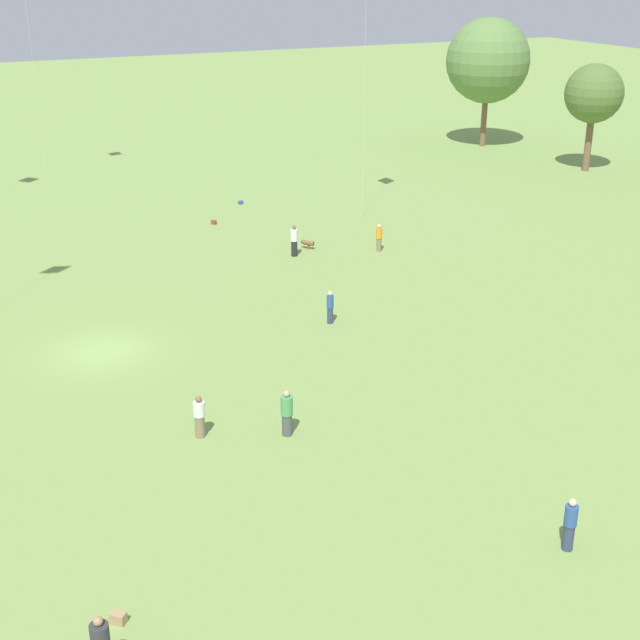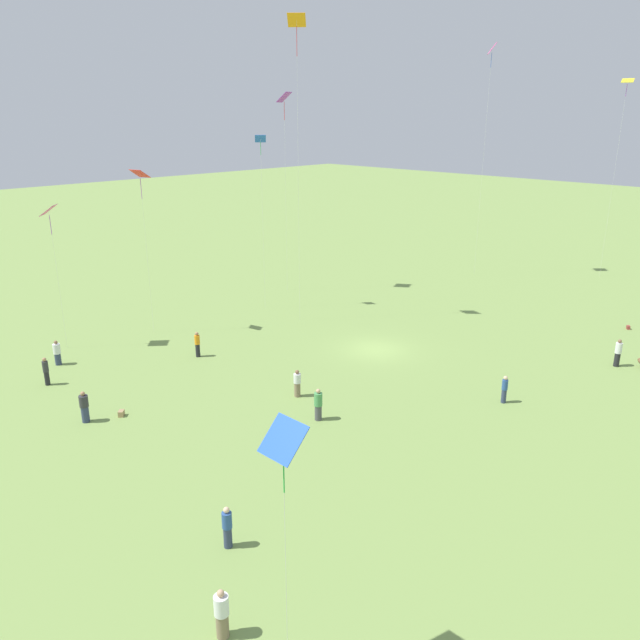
{
  "view_description": "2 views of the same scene",
  "coord_description": "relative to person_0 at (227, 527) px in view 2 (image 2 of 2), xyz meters",
  "views": [
    {
      "loc": [
        36.9,
        -6.56,
        16.51
      ],
      "look_at": [
        10.7,
        5.72,
        4.54
      ],
      "focal_mm": 50.0,
      "sensor_mm": 36.0,
      "label": 1
    },
    {
      "loc": [
        31.86,
        25.98,
        15.81
      ],
      "look_at": [
        10.69,
        5.07,
        5.92
      ],
      "focal_mm": 35.0,
      "sensor_mm": 36.0,
      "label": 2
    }
  ],
  "objects": [
    {
      "name": "person_7",
      "position": [
        -3.3,
        -22.63,
        -0.06
      ],
      "size": [
        0.5,
        0.5,
        1.69
      ],
      "rotation": [
        0.0,
        0.0,
        3.07
      ],
      "color": "#333D5B",
      "rests_on": "ground_plane"
    },
    {
      "name": "person_1",
      "position": [
        -28.95,
        3.74,
        0.05
      ],
      "size": [
        0.59,
        0.59,
        1.86
      ],
      "rotation": [
        0.0,
        0.0,
        3.85
      ],
      "color": "#232328",
      "rests_on": "ground_plane"
    },
    {
      "name": "kite_3",
      "position": [
        -26.37,
        -25.42,
        15.69
      ],
      "size": [
        1.56,
        1.4,
        17.53
      ],
      "rotation": [
        0.0,
        0.0,
        5.9
      ],
      "color": "purple",
      "rests_on": "ground_plane"
    },
    {
      "name": "kite_0",
      "position": [
        2.11,
        5.68,
        6.68
      ],
      "size": [
        0.85,
        1.18,
        8.15
      ],
      "rotation": [
        0.0,
        0.0,
        0.79
      ],
      "color": "blue",
      "rests_on": "ground_plane"
    },
    {
      "name": "person_9",
      "position": [
        -9.83,
        -4.89,
        0.01
      ],
      "size": [
        0.61,
        0.61,
        1.82
      ],
      "rotation": [
        0.0,
        0.0,
        5.24
      ],
      "color": "#4C4C51",
      "rests_on": "ground_plane"
    },
    {
      "name": "person_6",
      "position": [
        -18.81,
        1.19,
        -0.04
      ],
      "size": [
        0.47,
        0.47,
        1.65
      ],
      "rotation": [
        0.0,
        0.0,
        2.47
      ],
      "color": "#333D5B",
      "rests_on": "ground_plane"
    },
    {
      "name": "person_8",
      "position": [
        2.76,
        3.34,
        -0.0
      ],
      "size": [
        0.67,
        0.67,
        1.8
      ],
      "rotation": [
        0.0,
        0.0,
        0.88
      ],
      "color": "#847056",
      "rests_on": "ground_plane"
    },
    {
      "name": "kite_2",
      "position": [
        -21.24,
        -22.62,
        12.31
      ],
      "size": [
        1.07,
        1.05,
        14.19
      ],
      "rotation": [
        0.0,
        0.0,
        4.8
      ],
      "color": "blue",
      "rests_on": "ground_plane"
    },
    {
      "name": "kite_5",
      "position": [
        -5.09,
        -25.33,
        8.6
      ],
      "size": [
        1.48,
        1.5,
        10.07
      ],
      "rotation": [
        0.0,
        0.0,
        0.07
      ],
      "color": "#E54C99",
      "rests_on": "ground_plane"
    },
    {
      "name": "person_0",
      "position": [
        0.0,
        0.0,
        0.0
      ],
      "size": [
        0.55,
        0.55,
        1.77
      ],
      "rotation": [
        0.0,
        0.0,
        3.94
      ],
      "color": "#333D5B",
      "rests_on": "ground_plane"
    },
    {
      "name": "kite_1",
      "position": [
        -11.16,
        -23.82,
        10.55
      ],
      "size": [
        1.21,
        1.32,
        12.09
      ],
      "rotation": [
        0.0,
        0.0,
        4.17
      ],
      "color": "red",
      "rests_on": "ground_plane"
    },
    {
      "name": "kite_8",
      "position": [
        -52.36,
        -6.59,
        16.95
      ],
      "size": [
        1.22,
        1.27,
        18.9
      ],
      "rotation": [
        0.0,
        0.0,
        1.04
      ],
      "color": "yellow",
      "rests_on": "ground_plane"
    },
    {
      "name": "kite_4",
      "position": [
        -44.02,
        -16.12,
        19.74
      ],
      "size": [
        1.4,
        1.31,
        21.99
      ],
      "rotation": [
        0.0,
        0.0,
        6.15
      ],
      "color": "#E54C99",
      "rests_on": "ground_plane"
    },
    {
      "name": "kite_7",
      "position": [
        -21.05,
        -18.13,
        20.22
      ],
      "size": [
        1.61,
        1.63,
        22.36
      ],
      "rotation": [
        0.0,
        0.0,
        4.67
      ],
      "color": "orange",
      "rests_on": "ground_plane"
    },
    {
      "name": "person_2",
      "position": [
        -11.06,
        -7.84,
        -0.07
      ],
      "size": [
        0.57,
        0.57,
        1.66
      ],
      "rotation": [
        0.0,
        0.0,
        1.14
      ],
      "color": "#847056",
      "rests_on": "ground_plane"
    },
    {
      "name": "ground_plane",
      "position": [
        -20.14,
        -9.45,
        -0.88
      ],
      "size": [
        240.0,
        240.0,
        0.0
      ],
      "primitive_type": "plane",
      "color": "#7A994C"
    },
    {
      "name": "picnic_bag_1",
      "position": [
        -2.54,
        -12.9,
        -0.72
      ],
      "size": [
        0.49,
        0.49,
        0.32
      ],
      "rotation": [
        0.0,
        0.0,
        0.81
      ],
      "color": "#A58459",
      "rests_on": "ground_plane"
    },
    {
      "name": "picnic_bag_2",
      "position": [
        -37.21,
        1.58,
        -0.74
      ],
      "size": [
        0.39,
        0.36,
        0.28
      ],
      "rotation": [
        0.0,
        0.0,
        0.6
      ],
      "color": "#933833",
      "rests_on": "ground_plane"
    },
    {
      "name": "person_4",
      "position": [
        -0.87,
        -13.64,
        -0.01
      ],
      "size": [
        0.63,
        0.63,
        1.78
      ],
      "rotation": [
        0.0,
        0.0,
        4.27
      ],
      "color": "#333D5B",
      "rests_on": "ground_plane"
    },
    {
      "name": "person_3",
      "position": [
        -1.43,
        -19.9,
        0.02
      ],
      "size": [
        0.45,
        0.45,
        1.79
      ],
      "rotation": [
        0.0,
        0.0,
        1.92
      ],
      "color": "#232328",
      "rests_on": "ground_plane"
    },
    {
      "name": "person_10",
      "position": [
        -10.62,
        -17.25,
        0.02
      ],
      "size": [
        0.5,
        0.5,
        1.78
      ],
      "rotation": [
        0.0,
        0.0,
        3.98
      ],
      "color": "#232328",
      "rests_on": "ground_plane"
    }
  ]
}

